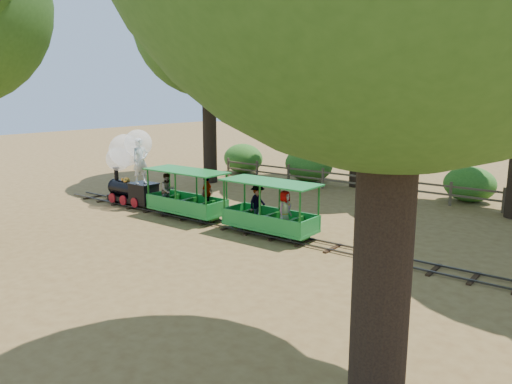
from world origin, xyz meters
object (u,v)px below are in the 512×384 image
Objects in this scene: carriage_rear at (269,212)px; fence at (382,184)px; locomotive at (129,162)px; carriage_front at (186,197)px.

fence is (0.39, 7.96, -0.21)m from carriage_rear.
carriage_rear is at bearing -92.82° from fence.
locomotive is 0.18× the size of fence.
locomotive is 10.96m from fence.
carriage_front is 1.00× the size of carriage_rear.
carriage_front is at bearing -1.05° from locomotive.
carriage_front is at bearing -179.46° from carriage_rear.
carriage_rear is (7.07, -0.02, -1.01)m from locomotive.
carriage_rear is at bearing -0.19° from locomotive.
fence is (7.46, 7.94, -1.22)m from locomotive.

